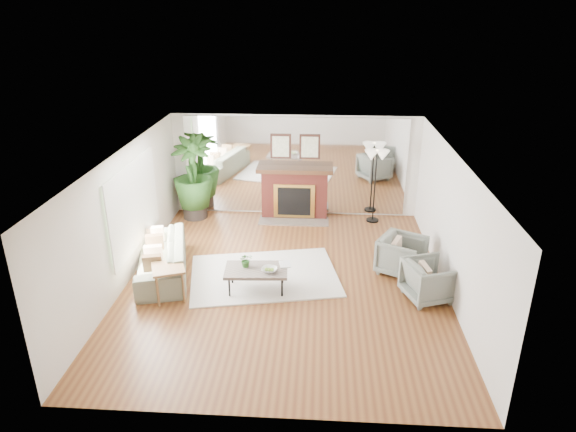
# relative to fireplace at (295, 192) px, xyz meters

# --- Properties ---
(ground) EXTENTS (7.00, 7.00, 0.00)m
(ground) POSITION_rel_fireplace_xyz_m (0.00, -3.26, -0.66)
(ground) COLOR brown
(ground) RESTS_ON ground
(wall_left) EXTENTS (0.02, 7.00, 2.50)m
(wall_left) POSITION_rel_fireplace_xyz_m (-2.99, -3.26, 0.59)
(wall_left) COLOR silver
(wall_left) RESTS_ON ground
(wall_right) EXTENTS (0.02, 7.00, 2.50)m
(wall_right) POSITION_rel_fireplace_xyz_m (2.99, -3.26, 0.59)
(wall_right) COLOR silver
(wall_right) RESTS_ON ground
(wall_back) EXTENTS (6.00, 0.02, 2.50)m
(wall_back) POSITION_rel_fireplace_xyz_m (0.00, 0.23, 0.59)
(wall_back) COLOR silver
(wall_back) RESTS_ON ground
(mirror_panel) EXTENTS (5.40, 0.04, 2.40)m
(mirror_panel) POSITION_rel_fireplace_xyz_m (0.00, 0.21, 0.59)
(mirror_panel) COLOR silver
(mirror_panel) RESTS_ON wall_back
(window_panel) EXTENTS (0.04, 2.40, 1.50)m
(window_panel) POSITION_rel_fireplace_xyz_m (-2.96, -2.86, 0.69)
(window_panel) COLOR #B2E09E
(window_panel) RESTS_ON wall_left
(fireplace) EXTENTS (1.85, 0.83, 2.05)m
(fireplace) POSITION_rel_fireplace_xyz_m (0.00, 0.00, 0.00)
(fireplace) COLOR maroon
(fireplace) RESTS_ON ground
(area_rug) EXTENTS (3.16, 2.53, 0.03)m
(area_rug) POSITION_rel_fireplace_xyz_m (-0.43, -3.07, -0.64)
(area_rug) COLOR white
(area_rug) RESTS_ON ground
(coffee_table) EXTENTS (1.18, 0.73, 0.46)m
(coffee_table) POSITION_rel_fireplace_xyz_m (-0.51, -3.62, -0.24)
(coffee_table) COLOR #6A5C53
(coffee_table) RESTS_ON ground
(sofa) EXTENTS (1.46, 2.47, 0.68)m
(sofa) POSITION_rel_fireplace_xyz_m (-2.45, -3.05, -0.32)
(sofa) COLOR gray
(sofa) RESTS_ON ground
(armchair_back) EXTENTS (1.12, 1.11, 0.76)m
(armchair_back) POSITION_rel_fireplace_xyz_m (2.25, -2.74, -0.28)
(armchair_back) COLOR slate
(armchair_back) RESTS_ON ground
(armchair_front) EXTENTS (1.02, 1.01, 0.73)m
(armchair_front) POSITION_rel_fireplace_xyz_m (2.60, -3.69, -0.29)
(armchair_front) COLOR slate
(armchair_front) RESTS_ON ground
(side_table) EXTENTS (0.71, 0.71, 0.63)m
(side_table) POSITION_rel_fireplace_xyz_m (-2.03, -3.98, -0.13)
(side_table) COLOR olive
(side_table) RESTS_ON ground
(potted_ficus) EXTENTS (1.02, 1.02, 2.04)m
(potted_ficus) POSITION_rel_fireplace_xyz_m (-2.46, -0.20, 0.43)
(potted_ficus) COLOR black
(potted_ficus) RESTS_ON ground
(floor_lamp) EXTENTS (0.58, 0.32, 1.78)m
(floor_lamp) POSITION_rel_fireplace_xyz_m (1.92, -0.16, 0.86)
(floor_lamp) COLOR black
(floor_lamp) RESTS_ON ground
(tabletop_plant) EXTENTS (0.29, 0.27, 0.26)m
(tabletop_plant) POSITION_rel_fireplace_xyz_m (-0.70, -3.55, -0.07)
(tabletop_plant) COLOR #2D5A21
(tabletop_plant) RESTS_ON coffee_table
(fruit_bowl) EXTENTS (0.32, 0.32, 0.07)m
(fruit_bowl) POSITION_rel_fireplace_xyz_m (-0.26, -3.71, -0.17)
(fruit_bowl) COLOR olive
(fruit_bowl) RESTS_ON coffee_table
(book) EXTENTS (0.25, 0.31, 0.02)m
(book) POSITION_rel_fireplace_xyz_m (-0.09, -3.46, -0.19)
(book) COLOR olive
(book) RESTS_ON coffee_table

